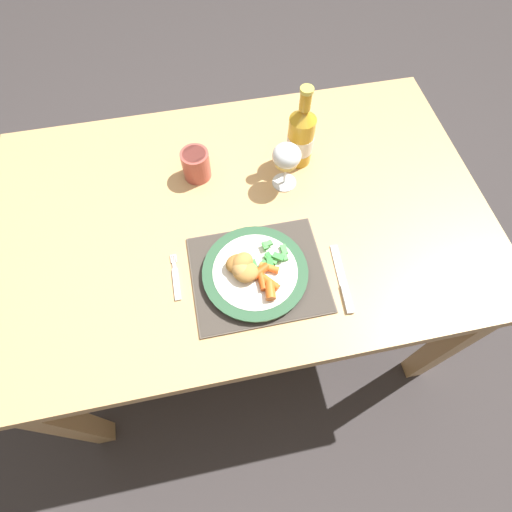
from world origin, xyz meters
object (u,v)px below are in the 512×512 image
object	(u,v)px
dinner_plate	(257,272)
fork	(176,280)
wine_glass	(286,158)
drinking_cup	(196,164)
bottle	(301,136)
table_knife	(343,284)
dining_table	(242,232)

from	to	relation	value
dinner_plate	fork	bearing A→B (deg)	172.96
wine_glass	drinking_cup	world-z (taller)	wine_glass
bottle	wine_glass	bearing A→B (deg)	-127.64
drinking_cup	table_knife	bearing A→B (deg)	-53.70
fork	drinking_cup	world-z (taller)	drinking_cup
wine_glass	bottle	bearing A→B (deg)	52.36
dinner_plate	bottle	xyz separation A→B (m)	(0.19, 0.34, 0.07)
dining_table	wine_glass	distance (m)	0.25
dining_table	bottle	distance (m)	0.30
fork	table_knife	bearing A→B (deg)	-12.91
dining_table	fork	xyz separation A→B (m)	(-0.19, -0.16, 0.10)
wine_glass	fork	bearing A→B (deg)	-143.47
drinking_cup	dinner_plate	bearing A→B (deg)	-73.69
dining_table	drinking_cup	distance (m)	0.22
dinner_plate	fork	xyz separation A→B (m)	(-0.19, 0.02, -0.01)
dinner_plate	table_knife	distance (m)	0.21
wine_glass	bottle	xyz separation A→B (m)	(0.06, 0.07, -0.01)
dining_table	fork	distance (m)	0.27
bottle	drinking_cup	world-z (taller)	bottle
dining_table	wine_glass	bearing A→B (deg)	28.87
fork	bottle	world-z (taller)	bottle
wine_glass	dining_table	bearing A→B (deg)	-151.13
table_knife	wine_glass	bearing A→B (deg)	101.57
fork	bottle	bearing A→B (deg)	39.54
dinner_plate	table_knife	size ratio (longest dim) A/B	1.38
dining_table	drinking_cup	xyz separation A→B (m)	(-0.09, 0.15, 0.14)
dining_table	table_knife	xyz separation A→B (m)	(0.20, -0.25, 0.10)
wine_glass	dinner_plate	bearing A→B (deg)	-116.37
fork	wine_glass	bearing A→B (deg)	36.53
wine_glass	bottle	size ratio (longest dim) A/B	0.57
wine_glass	drinking_cup	xyz separation A→B (m)	(-0.23, 0.07, -0.06)
fork	table_knife	size ratio (longest dim) A/B	0.67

